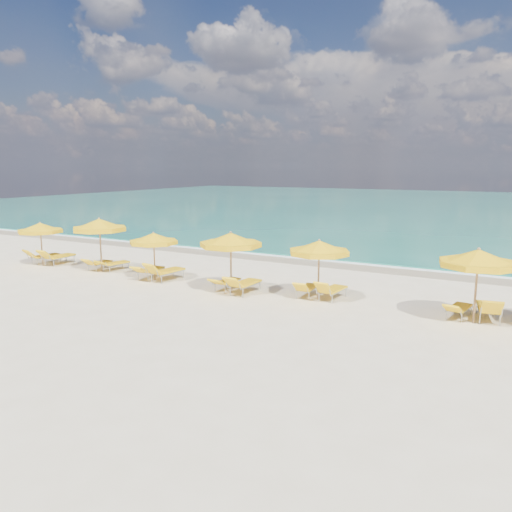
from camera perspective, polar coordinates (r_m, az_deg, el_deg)
The scene contains 24 objects.
ground_plane at distance 20.02m, azimuth -2.07°, elevation -4.05°, with size 120.00×120.00×0.00m, color beige.
ocean at distance 65.59m, azimuth 20.07°, elevation 5.32°, with size 120.00×80.00×0.30m, color #126653.
wet_sand_band at distance 26.49m, azimuth 6.16°, elevation -0.56°, with size 120.00×2.60×0.01m, color tan.
foam_line at distance 27.22m, azimuth 6.81°, elevation -0.28°, with size 120.00×1.20×0.03m, color white.
whitecap_near at distance 37.56m, azimuth 3.38°, elevation 2.67°, with size 14.00×0.36×0.05m, color white.
whitecap_far at distance 40.98m, azimuth 25.85°, elevation 2.30°, with size 18.00×0.30×0.05m, color white.
umbrella_1 at distance 27.12m, azimuth -23.44°, elevation 2.93°, with size 2.49×2.49×2.21m.
umbrella_2 at distance 24.62m, azimuth -17.47°, elevation 3.35°, with size 3.21×3.21×2.57m.
umbrella_3 at distance 22.10m, azimuth -11.62°, elevation 1.93°, with size 2.67×2.67×2.14m.
umbrella_4 at distance 19.41m, azimuth -2.91°, elevation 1.79°, with size 3.09×3.09×2.45m.
umbrella_5 at distance 18.51m, azimuth 7.23°, elevation 0.90°, with size 2.47×2.47×2.30m.
umbrella_6 at distance 17.05m, azimuth 24.06°, elevation -0.30°, with size 2.82×2.82×2.45m.
lounger_1_left at distance 27.93m, azimuth -22.96°, elevation -0.29°, with size 0.92×1.87×0.84m.
lounger_1_right at distance 27.28m, azimuth -21.56°, elevation -0.39°, with size 0.71×1.96×0.91m.
lounger_2_left at distance 25.31m, azimuth -17.45°, elevation -1.04°, with size 0.61×1.64×0.68m.
lounger_2_right at distance 24.90m, azimuth -15.77°, elevation -1.12°, with size 0.84×1.77×0.63m.
lounger_3_left at distance 22.86m, azimuth -11.98°, elevation -1.91°, with size 0.73×1.87×0.72m.
lounger_3_right at distance 22.17m, azimuth -10.14°, elevation -2.13°, with size 0.90×2.03×0.95m.
lounger_4_left at distance 20.30m, azimuth -3.34°, elevation -3.28°, with size 0.59×1.70×0.63m.
lounger_4_right at distance 19.64m, azimuth -1.29°, elevation -3.61°, with size 0.73×1.96×0.88m.
lounger_5_left at distance 19.31m, azimuth 5.91°, elevation -4.02°, with size 0.62×1.65×0.74m.
lounger_5_right at distance 19.00m, azimuth 8.72°, elevation -4.25°, with size 0.78×1.79×0.86m.
lounger_6_left at distance 17.89m, azimuth 22.15°, elevation -5.92°, with size 0.79×1.70×0.66m.
lounger_6_right at distance 18.00m, azimuth 24.99°, elevation -5.88°, with size 0.95×1.96×0.92m.
Camera 1 is at (9.97, -16.64, 4.95)m, focal length 35.00 mm.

